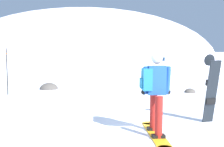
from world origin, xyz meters
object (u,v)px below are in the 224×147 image
object	(u,v)px
piste_marker_near	(7,67)
rock_mid	(190,92)
rock_dark	(49,89)
spare_snowboard	(211,88)
snowboarder_main	(155,91)

from	to	relation	value
piste_marker_near	rock_mid	distance (m)	7.35
piste_marker_near	rock_dark	distance (m)	2.15
spare_snowboard	rock_dark	world-z (taller)	spare_snowboard
rock_mid	spare_snowboard	bearing A→B (deg)	-116.53
piste_marker_near	rock_dark	world-z (taller)	piste_marker_near
snowboarder_main	spare_snowboard	xyz separation A→B (m)	(1.65, 0.43, -0.09)
snowboarder_main	piste_marker_near	distance (m)	6.84
snowboarder_main	rock_mid	distance (m)	5.81
spare_snowboard	piste_marker_near	bearing A→B (deg)	133.28
snowboarder_main	rock_mid	size ratio (longest dim) A/B	3.86
spare_snowboard	rock_dark	xyz separation A→B (m)	(-3.55, 6.45, -0.83)
rock_dark	snowboarder_main	bearing A→B (deg)	-74.53
rock_dark	rock_mid	distance (m)	6.07
spare_snowboard	rock_mid	size ratio (longest dim) A/B	3.51
snowboarder_main	spare_snowboard	world-z (taller)	snowboarder_main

